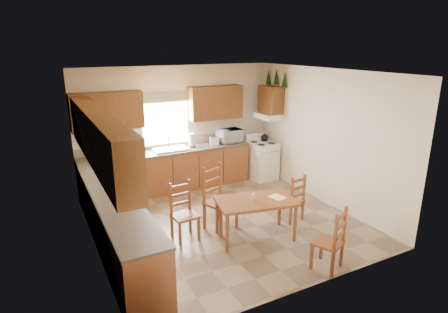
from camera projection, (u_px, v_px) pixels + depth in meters
name	position (u px, v px, depth m)	size (l,w,h in m)	color
floor	(224.00, 221.00, 6.89)	(4.50, 4.50, 0.00)	#857159
ceiling	(224.00, 72.00, 6.11)	(4.50, 4.50, 0.00)	olive
wall_left	(89.00, 171.00, 5.50)	(4.50, 4.50, 0.00)	beige
wall_right	(324.00, 137.00, 7.50)	(4.50, 4.50, 0.00)	beige
wall_back	(178.00, 127.00, 8.41)	(4.50, 4.50, 0.00)	beige
wall_front	(309.00, 196.00, 4.59)	(4.50, 4.50, 0.00)	beige
lower_cab_back	(168.00, 171.00, 8.25)	(3.75, 0.60, 0.88)	brown
lower_cab_left	(117.00, 226.00, 5.77)	(0.60, 3.60, 0.88)	brown
counter_back	(168.00, 151.00, 8.12)	(3.75, 0.63, 0.04)	#4E443A
counter_left	(115.00, 199.00, 5.64)	(0.63, 3.60, 0.04)	#4E443A
backsplash	(163.00, 143.00, 8.33)	(3.75, 0.01, 0.18)	gray
upper_cab_back_left	(107.00, 111.00, 7.44)	(1.41, 0.33, 0.75)	brown
upper_cab_back_right	(215.00, 103.00, 8.51)	(1.25, 0.33, 0.75)	brown
upper_cab_left	(99.00, 138.00, 5.30)	(0.33, 3.60, 0.75)	brown
upper_cab_stove	(271.00, 100.00, 8.66)	(0.33, 0.62, 0.62)	brown
range_hood	(268.00, 116.00, 8.75)	(0.44, 0.62, 0.12)	white
window_frame	(165.00, 119.00, 8.19)	(1.13, 0.02, 1.18)	white
window_pane	(165.00, 119.00, 8.19)	(1.05, 0.01, 1.10)	white
window_valance	(165.00, 97.00, 8.02)	(1.19, 0.01, 0.24)	#445E30
sink_basin	(171.00, 149.00, 8.14)	(0.75, 0.45, 0.04)	silver
pine_decal_a	(285.00, 79.00, 8.31)	(0.22, 0.22, 0.36)	#113614
pine_decal_b	(276.00, 76.00, 8.57)	(0.22, 0.22, 0.36)	#113614
pine_decal_c	(268.00, 77.00, 8.85)	(0.22, 0.22, 0.36)	#113614
stove	(262.00, 161.00, 8.98)	(0.59, 0.61, 0.87)	white
coffeemaker	(96.00, 151.00, 7.42)	(0.21, 0.25, 0.36)	white
paper_towel	(192.00, 140.00, 8.35)	(0.13, 0.13, 0.31)	white
toaster	(214.00, 141.00, 8.58)	(0.20, 0.13, 0.16)	white
microwave	(230.00, 136.00, 8.75)	(0.51, 0.37, 0.31)	white
dining_table	(255.00, 219.00, 6.24)	(1.28, 0.73, 0.68)	brown
chair_near_left	(328.00, 238.00, 5.35)	(0.39, 0.38, 0.94)	brown
chair_near_right	(291.00, 197.00, 6.84)	(0.37, 0.36, 0.89)	brown
chair_far_left	(185.00, 212.00, 6.16)	(0.40, 0.38, 0.96)	brown
chair_far_right	(221.00, 199.00, 6.48)	(0.47, 0.45, 1.13)	brown
table_paper	(277.00, 197.00, 6.24)	(0.20, 0.27, 0.00)	white
table_card	(253.00, 197.00, 6.11)	(0.09, 0.02, 0.12)	white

